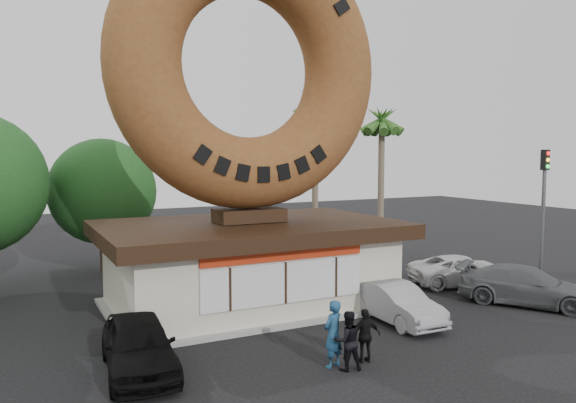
% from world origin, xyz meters
% --- Properties ---
extents(ground, '(90.00, 90.00, 0.00)m').
position_xyz_m(ground, '(0.00, 0.00, 0.00)').
color(ground, black).
rests_on(ground, ground).
extents(donut_shop, '(11.20, 7.20, 3.80)m').
position_xyz_m(donut_shop, '(0.00, 5.98, 1.77)').
color(donut_shop, beige).
rests_on(donut_shop, ground).
extents(giant_donut, '(10.65, 2.71, 10.65)m').
position_xyz_m(giant_donut, '(0.00, 6.00, 9.13)').
color(giant_donut, brown).
rests_on(giant_donut, donut_shop).
extents(tree_mid, '(5.20, 5.20, 6.63)m').
position_xyz_m(tree_mid, '(-4.00, 15.00, 4.02)').
color(tree_mid, '#473321').
rests_on(tree_mid, ground).
extents(palm_near, '(2.60, 2.60, 9.75)m').
position_xyz_m(palm_near, '(7.50, 14.00, 8.41)').
color(palm_near, '#726651').
rests_on(palm_near, ground).
extents(palm_far, '(2.60, 2.60, 8.75)m').
position_xyz_m(palm_far, '(11.00, 12.50, 7.48)').
color(palm_far, '#726651').
rests_on(palm_far, ground).
extents(street_lamp, '(2.11, 0.20, 8.00)m').
position_xyz_m(street_lamp, '(-1.86, 16.00, 4.48)').
color(street_lamp, '#59595E').
rests_on(street_lamp, ground).
extents(traffic_signal, '(0.30, 0.38, 6.07)m').
position_xyz_m(traffic_signal, '(14.00, 3.99, 3.87)').
color(traffic_signal, '#59595E').
rests_on(traffic_signal, ground).
extents(person_left, '(0.80, 0.67, 1.88)m').
position_xyz_m(person_left, '(-0.39, -0.78, 0.94)').
color(person_left, navy).
rests_on(person_left, ground).
extents(person_center, '(0.91, 0.77, 1.65)m').
position_xyz_m(person_center, '(-0.15, -1.16, 0.83)').
color(person_center, black).
rests_on(person_center, ground).
extents(person_right, '(0.96, 0.53, 1.54)m').
position_xyz_m(person_right, '(0.61, -0.91, 0.77)').
color(person_right, black).
rests_on(person_right, ground).
extents(car_black, '(2.22, 4.62, 1.52)m').
position_xyz_m(car_black, '(-5.28, 1.28, 0.76)').
color(car_black, black).
rests_on(car_black, ground).
extents(car_silver, '(1.53, 4.12, 1.35)m').
position_xyz_m(car_silver, '(3.78, 1.74, 0.67)').
color(car_silver, '#96979B').
rests_on(car_silver, ground).
extents(car_grey, '(4.54, 5.45, 1.49)m').
position_xyz_m(car_grey, '(9.72, 1.20, 0.75)').
color(car_grey, '#595C5E').
rests_on(car_grey, ground).
extents(car_white, '(5.23, 3.52, 1.33)m').
position_xyz_m(car_white, '(9.88, 4.77, 0.67)').
color(car_white, silver).
rests_on(car_white, ground).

